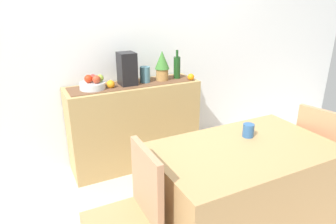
{
  "coord_description": "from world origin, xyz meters",
  "views": [
    {
      "loc": [
        -1.14,
        -1.84,
        1.7
      ],
      "look_at": [
        -0.03,
        0.37,
        0.76
      ],
      "focal_mm": 31.96,
      "sensor_mm": 36.0,
      "label": 1
    }
  ],
  "objects": [
    {
      "name": "coffee_maker",
      "position": [
        -0.2,
        0.92,
        1.06
      ],
      "size": [
        0.16,
        0.18,
        0.32
      ],
      "primitive_type": "cube",
      "color": "black",
      "rests_on": "sideboard_console"
    },
    {
      "name": "apple_right",
      "position": [
        -0.58,
        0.92,
        1.0
      ],
      "size": [
        0.08,
        0.08,
        0.08
      ],
      "primitive_type": "sphere",
      "color": "red",
      "rests_on": "fruit_bowl"
    },
    {
      "name": "wine_bottle",
      "position": [
        0.36,
        0.92,
        1.02
      ],
      "size": [
        0.07,
        0.07,
        0.31
      ],
      "color": "#184119",
      "rests_on": "sideboard_console"
    },
    {
      "name": "fruit_bowl",
      "position": [
        -0.55,
        0.92,
        0.93
      ],
      "size": [
        0.24,
        0.24,
        0.06
      ],
      "primitive_type": "cylinder",
      "color": "silver",
      "rests_on": "table_runner"
    },
    {
      "name": "coffee_cup",
      "position": [
        0.3,
        -0.31,
        0.79
      ],
      "size": [
        0.08,
        0.08,
        0.1
      ],
      "primitive_type": "cylinder",
      "color": "#2C578D",
      "rests_on": "dining_table"
    },
    {
      "name": "apple_upper",
      "position": [
        -0.47,
        0.93,
        0.99
      ],
      "size": [
        0.07,
        0.07,
        0.07
      ],
      "primitive_type": "sphere",
      "color": "olive",
      "rests_on": "fruit_bowl"
    },
    {
      "name": "chair_by_corner",
      "position": [
        1.06,
        -0.44,
        0.27
      ],
      "size": [
        0.48,
        0.48,
        0.9
      ],
      "color": "tan",
      "rests_on": "ground"
    },
    {
      "name": "potted_plant",
      "position": [
        0.18,
        0.92,
        1.06
      ],
      "size": [
        0.15,
        0.15,
        0.31
      ],
      "color": "#A87A40",
      "rests_on": "sideboard_console"
    },
    {
      "name": "apple_front",
      "position": [
        -0.52,
        0.88,
        1.0
      ],
      "size": [
        0.08,
        0.08,
        0.08
      ],
      "primitive_type": "sphere",
      "color": "#AD3D23",
      "rests_on": "fruit_bowl"
    },
    {
      "name": "sideboard_console",
      "position": [
        -0.15,
        0.92,
        0.45
      ],
      "size": [
        1.35,
        0.42,
        0.89
      ],
      "primitive_type": "cube",
      "color": "tan",
      "rests_on": "ground"
    },
    {
      "name": "apple_rear",
      "position": [
        -0.53,
        0.98,
        0.99
      ],
      "size": [
        0.06,
        0.06,
        0.06
      ],
      "primitive_type": "sphere",
      "color": "red",
      "rests_on": "fruit_bowl"
    },
    {
      "name": "orange_loose_near_bowl",
      "position": [
        -0.39,
        0.88,
        0.93
      ],
      "size": [
        0.08,
        0.08,
        0.08
      ],
      "primitive_type": "sphere",
      "color": "orange",
      "rests_on": "sideboard_console"
    },
    {
      "name": "table_runner",
      "position": [
        -0.15,
        0.92,
        0.9
      ],
      "size": [
        1.27,
        0.32,
        0.01
      ],
      "primitive_type": "cube",
      "color": "brown",
      "rests_on": "sideboard_console"
    },
    {
      "name": "dining_table",
      "position": [
        0.16,
        -0.43,
        0.37
      ],
      "size": [
        1.27,
        0.77,
        0.74
      ],
      "primitive_type": "cube",
      "color": "tan",
      "rests_on": "ground"
    },
    {
      "name": "ground_plane",
      "position": [
        0.0,
        0.0,
        -0.01
      ],
      "size": [
        6.4,
        6.4,
        0.02
      ],
      "primitive_type": "cube",
      "color": "beige",
      "rests_on": "ground"
    },
    {
      "name": "orange_loose_far",
      "position": [
        0.45,
        0.79,
        0.93
      ],
      "size": [
        0.07,
        0.07,
        0.07
      ],
      "primitive_type": "sphere",
      "color": "orange",
      "rests_on": "sideboard_console"
    },
    {
      "name": "ceramic_vase",
      "position": [
        -0.01,
        0.92,
        0.98
      ],
      "size": [
        0.1,
        0.1,
        0.17
      ],
      "primitive_type": "cylinder",
      "color": "teal",
      "rests_on": "sideboard_console"
    },
    {
      "name": "room_wall_rear",
      "position": [
        0.0,
        1.18,
        1.35
      ],
      "size": [
        6.4,
        0.06,
        2.7
      ],
      "primitive_type": "cube",
      "color": "silver",
      "rests_on": "ground"
    }
  ]
}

